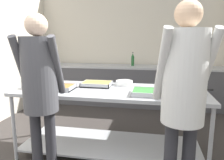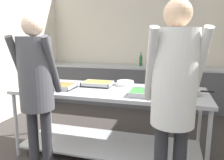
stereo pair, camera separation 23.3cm
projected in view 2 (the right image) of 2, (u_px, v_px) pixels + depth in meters
The scene contains 12 objects.
wall_rear at pixel (138, 46), 5.09m from camera, with size 4.37×0.06×2.65m.
back_counter at pixel (135, 86), 4.91m from camera, with size 4.21×0.65×0.89m.
serving_counter at pixel (110, 110), 2.79m from camera, with size 2.35×0.87×0.86m.
broccoli_bowl at pixel (32, 84), 2.87m from camera, with size 0.20×0.20×0.10m.
serving_tray_roast at pixel (57, 86), 2.79m from camera, with size 0.44×0.29×0.05m.
serving_tray_vegetables at pixel (98, 84), 2.94m from camera, with size 0.39×0.29×0.05m.
plate_stack at pixel (125, 83), 2.97m from camera, with size 0.24×0.24×0.06m.
serving_tray_greens at pixel (147, 93), 2.43m from camera, with size 0.40×0.33×0.05m.
sauce_pan at pixel (188, 92), 2.45m from camera, with size 0.40×0.26×0.06m.
guest_serving_left at pixel (36, 81), 2.16m from camera, with size 0.46×0.37×1.72m.
guest_serving_right at pixel (174, 89), 1.69m from camera, with size 0.50×0.42×1.77m.
water_bottle at pixel (141, 60), 4.81m from camera, with size 0.06×0.06×0.30m.
Camera 2 is at (0.81, -0.96, 1.49)m, focal length 35.00 mm.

